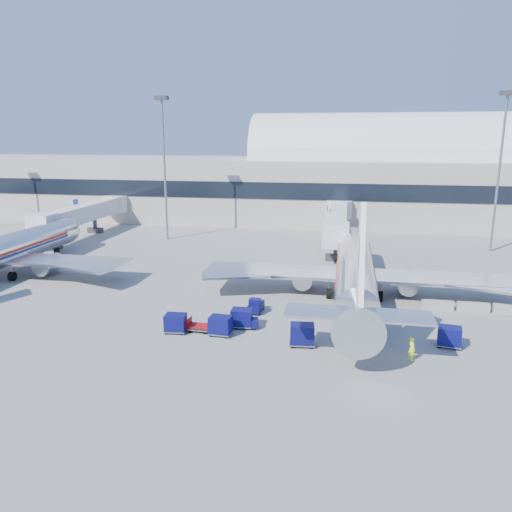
% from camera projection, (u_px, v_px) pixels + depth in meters
% --- Properties ---
extents(ground, '(260.00, 260.00, 0.00)m').
position_uv_depth(ground, '(253.00, 305.00, 50.08)').
color(ground, gray).
rests_on(ground, ground).
extents(terminal, '(170.00, 28.15, 21.00)m').
position_uv_depth(terminal, '(238.00, 180.00, 104.22)').
color(terminal, '#B2AA9E').
rests_on(terminal, ground).
extents(airliner_main, '(32.00, 37.26, 12.07)m').
position_uv_depth(airliner_main, '(355.00, 270.00, 51.97)').
color(airliner_main, silver).
rests_on(airliner_main, ground).
extents(jetbridge_near, '(4.40, 27.50, 6.25)m').
position_uv_depth(jetbridge_near, '(338.00, 220.00, 77.31)').
color(jetbridge_near, silver).
rests_on(jetbridge_near, ground).
extents(jetbridge_mid, '(4.40, 27.50, 6.25)m').
position_uv_depth(jetbridge_mid, '(88.00, 212.00, 84.61)').
color(jetbridge_mid, silver).
rests_on(jetbridge_mid, ground).
extents(mast_west, '(2.00, 1.20, 22.60)m').
position_uv_depth(mast_west, '(164.00, 147.00, 78.79)').
color(mast_west, slate).
rests_on(mast_west, ground).
extents(mast_east, '(2.00, 1.20, 22.60)m').
position_uv_depth(mast_east, '(502.00, 149.00, 70.10)').
color(mast_east, slate).
rests_on(mast_east, ground).
extents(barrier_near, '(3.00, 0.55, 0.90)m').
position_uv_depth(barrier_near, '(437.00, 305.00, 48.76)').
color(barrier_near, '#9E9E96').
rests_on(barrier_near, ground).
extents(barrier_mid, '(3.00, 0.55, 0.90)m').
position_uv_depth(barrier_mid, '(473.00, 307.00, 48.19)').
color(barrier_mid, '#9E9E96').
rests_on(barrier_mid, ground).
extents(barrier_far, '(3.00, 0.55, 0.90)m').
position_uv_depth(barrier_far, '(510.00, 309.00, 47.61)').
color(barrier_far, '#9E9E96').
rests_on(barrier_far, ground).
extents(tug_lead, '(2.25, 1.25, 1.42)m').
position_uv_depth(tug_lead, '(245.00, 321.00, 43.98)').
color(tug_lead, '#090A47').
rests_on(tug_lead, ground).
extents(tug_right, '(2.45, 1.81, 1.44)m').
position_uv_depth(tug_right, '(350.00, 322.00, 43.61)').
color(tug_right, '#090A47').
rests_on(tug_right, ground).
extents(tug_left, '(1.33, 2.38, 1.49)m').
position_uv_depth(tug_left, '(256.00, 306.00, 47.86)').
color(tug_left, '#090A47').
rests_on(tug_left, ground).
extents(cart_train_a, '(1.95, 1.51, 1.68)m').
position_uv_depth(cart_train_a, '(242.00, 318.00, 44.08)').
color(cart_train_a, '#090A47').
rests_on(cart_train_a, ground).
extents(cart_train_b, '(2.00, 1.59, 1.67)m').
position_uv_depth(cart_train_b, '(221.00, 325.00, 42.34)').
color(cart_train_b, '#090A47').
rests_on(cart_train_b, ground).
extents(cart_train_c, '(1.94, 1.53, 1.64)m').
position_uv_depth(cart_train_c, '(176.00, 323.00, 42.93)').
color(cart_train_c, '#090A47').
rests_on(cart_train_c, ground).
extents(cart_solo_near, '(2.18, 1.75, 1.79)m').
position_uv_depth(cart_solo_near, '(302.00, 334.00, 40.22)').
color(cart_solo_near, '#090A47').
rests_on(cart_solo_near, ground).
extents(cart_solo_far, '(2.08, 1.71, 1.66)m').
position_uv_depth(cart_solo_far, '(449.00, 336.00, 40.00)').
color(cart_solo_far, '#090A47').
rests_on(cart_solo_far, ground).
extents(cart_open_red, '(2.08, 1.53, 0.54)m').
position_uv_depth(cart_open_red, '(200.00, 327.00, 43.30)').
color(cart_open_red, slate).
rests_on(cart_open_red, ground).
extents(ramp_worker, '(0.69, 0.78, 1.81)m').
position_uv_depth(ramp_worker, '(412.00, 349.00, 37.64)').
color(ramp_worker, '#CDF319').
rests_on(ramp_worker, ground).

